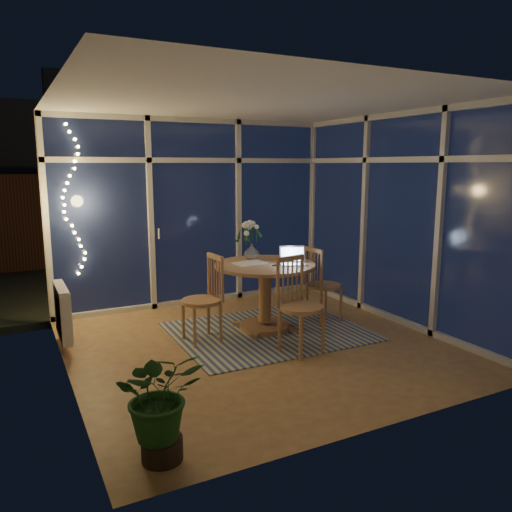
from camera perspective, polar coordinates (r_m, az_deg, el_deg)
name	(u,v)px	position (r m, az deg, el deg)	size (l,w,h in m)	color
floor	(260,345)	(5.62, 0.43, -10.08)	(4.00, 4.00, 0.00)	#8C613D
ceiling	(260,102)	(5.31, 0.47, 17.24)	(4.00, 4.00, 0.00)	silver
wall_back	(195,213)	(7.14, -7.01, 4.94)	(4.00, 0.04, 2.60)	silver
wall_front	(389,260)	(3.68, 14.99, -0.42)	(4.00, 0.04, 2.60)	silver
wall_left	(60,241)	(4.74, -21.53, 1.57)	(0.04, 4.00, 2.60)	silver
wall_right	(402,219)	(6.48, 16.39, 4.05)	(0.04, 4.00, 2.60)	silver
window_wall_back	(196,213)	(7.10, -6.90, 4.92)	(4.00, 0.10, 2.60)	silver
window_wall_right	(400,219)	(6.45, 16.13, 4.04)	(0.10, 4.00, 2.60)	silver
radiator	(62,312)	(5.81, -21.26, -5.98)	(0.10, 0.70, 0.58)	silver
fairy_lights	(72,201)	(6.62, -20.30, 5.92)	(0.24, 0.10, 1.85)	#FFCB66
garden_patio	(168,266)	(10.31, -9.98, -1.11)	(12.00, 6.00, 0.10)	black
garden_fence	(136,218)	(10.52, -13.56, 4.27)	(11.00, 0.08, 1.80)	black
neighbour_roof	(117,156)	(13.46, -15.61, 11.00)	(7.00, 3.00, 2.20)	#30333A
garden_shrubs	(119,260)	(8.38, -15.35, -0.42)	(0.90, 0.90, 0.90)	black
rug	(269,331)	(6.03, 1.46, -8.60)	(2.20, 1.76, 0.01)	#BAB797
dining_table	(265,297)	(5.99, 1.02, -4.71)	(1.19, 1.19, 0.81)	#966D43
chair_left	(201,299)	(5.60, -6.27, -4.88)	(0.46, 0.46, 1.00)	#966D43
chair_right	(324,284)	(6.36, 7.79, -3.16)	(0.45, 0.45, 0.98)	#966D43
chair_front	(302,305)	(5.27, 5.24, -5.63)	(0.48, 0.48, 1.03)	#966D43
laptop	(294,255)	(5.84, 4.32, 0.10)	(0.31, 0.27, 0.23)	#BABABE
flower_vase	(252,251)	(6.14, -0.48, 0.56)	(0.20, 0.20, 0.21)	white
bowl	(288,258)	(6.18, 3.64, -0.22)	(0.15, 0.15, 0.04)	silver
newspapers	(249,263)	(5.93, -0.75, -0.78)	(0.33, 0.26, 0.01)	silver
phone	(276,265)	(5.80, 2.33, -1.04)	(0.10, 0.05, 0.01)	black
potted_plant	(161,408)	(3.52, -10.85, -16.64)	(0.54, 0.47, 0.76)	#1A491A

